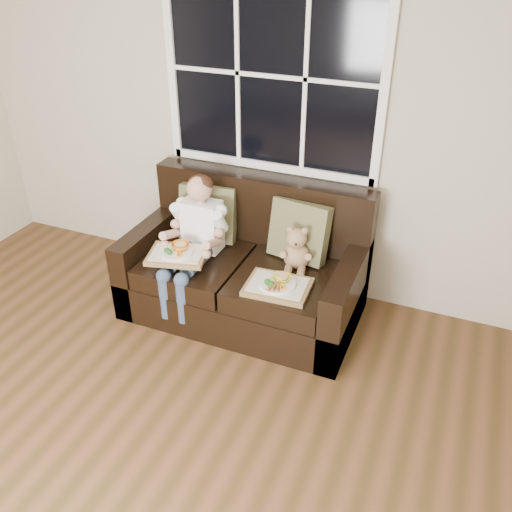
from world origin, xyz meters
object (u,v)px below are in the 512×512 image
at_px(loveseat, 246,273).
at_px(teddy_bear, 296,251).
at_px(tray_left, 178,253).
at_px(child, 196,231).
at_px(tray_right, 278,286).

xyz_separation_m(loveseat, teddy_bear, (0.38, 0.01, 0.27)).
xyz_separation_m(teddy_bear, tray_left, (-0.76, -0.33, -0.01)).
xyz_separation_m(child, tray_left, (-0.04, -0.20, -0.08)).
xyz_separation_m(loveseat, child, (-0.34, -0.12, 0.35)).
xyz_separation_m(teddy_bear, tray_right, (-0.02, -0.31, -0.10)).
bearing_deg(tray_left, child, 64.84).
distance_m(child, teddy_bear, 0.74).
xyz_separation_m(tray_left, tray_right, (0.74, 0.03, -0.10)).
bearing_deg(teddy_bear, tray_right, -105.95).
distance_m(loveseat, teddy_bear, 0.47).
bearing_deg(child, teddy_bear, 10.30).
height_order(loveseat, tray_right, loveseat).
relative_size(loveseat, teddy_bear, 5.06).
bearing_deg(tray_right, tray_left, 178.74).
xyz_separation_m(loveseat, tray_right, (0.36, -0.30, 0.17)).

